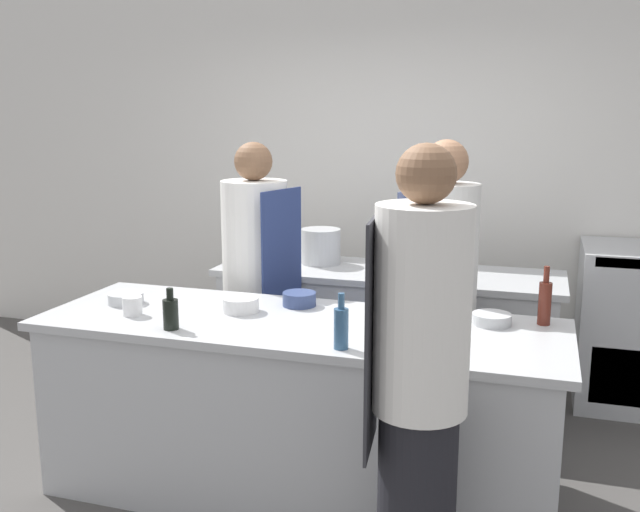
{
  "coord_description": "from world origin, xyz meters",
  "views": [
    {
      "loc": [
        1.09,
        -3.1,
        1.88
      ],
      "look_at": [
        0.0,
        0.35,
        1.14
      ],
      "focal_mm": 40.0,
      "sensor_mm": 36.0,
      "label": 1
    }
  ],
  "objects_px": {
    "bottle_vinegar": "(171,313)",
    "chef_at_pass_far": "(441,304)",
    "chef_at_prep_near": "(419,389)",
    "bottle_wine": "(545,302)",
    "chef_at_stove": "(256,286)",
    "bowl_mixing_large": "(126,298)",
    "bottle_olive_oil": "(341,327)",
    "bowl_prep_small": "(299,299)",
    "bottle_cooking_oil": "(399,297)",
    "cup": "(132,306)",
    "bowl_wooden_salad": "(241,305)",
    "bowl_ceramic_blue": "(492,319)",
    "stockpot": "(321,246)"
  },
  "relations": [
    {
      "from": "bottle_vinegar",
      "to": "chef_at_pass_far",
      "type": "bearing_deg",
      "value": 38.61
    },
    {
      "from": "chef_at_prep_near",
      "to": "bottle_wine",
      "type": "distance_m",
      "value": 1.07
    },
    {
      "from": "chef_at_stove",
      "to": "bottle_vinegar",
      "type": "distance_m",
      "value": 1.05
    },
    {
      "from": "chef_at_stove",
      "to": "bowl_mixing_large",
      "type": "xyz_separation_m",
      "value": [
        -0.44,
        -0.72,
        0.07
      ]
    },
    {
      "from": "chef_at_stove",
      "to": "chef_at_pass_far",
      "type": "relative_size",
      "value": 0.98
    },
    {
      "from": "bottle_olive_oil",
      "to": "bowl_prep_small",
      "type": "height_order",
      "value": "bottle_olive_oil"
    },
    {
      "from": "bottle_wine",
      "to": "bottle_cooking_oil",
      "type": "xyz_separation_m",
      "value": [
        -0.68,
        -0.07,
        -0.01
      ]
    },
    {
      "from": "chef_at_stove",
      "to": "cup",
      "type": "relative_size",
      "value": 17.87
    },
    {
      "from": "bottle_wine",
      "to": "bowl_wooden_salad",
      "type": "bearing_deg",
      "value": -171.01
    },
    {
      "from": "bottle_wine",
      "to": "bottle_cooking_oil",
      "type": "distance_m",
      "value": 0.68
    },
    {
      "from": "bottle_wine",
      "to": "bowl_mixing_large",
      "type": "height_order",
      "value": "bottle_wine"
    },
    {
      "from": "bottle_vinegar",
      "to": "bowl_wooden_salad",
      "type": "bearing_deg",
      "value": 62.42
    },
    {
      "from": "bowl_prep_small",
      "to": "cup",
      "type": "xyz_separation_m",
      "value": [
        -0.73,
        -0.41,
        0.01
      ]
    },
    {
      "from": "bottle_olive_oil",
      "to": "chef_at_stove",
      "type": "bearing_deg",
      "value": 127.87
    },
    {
      "from": "bottle_vinegar",
      "to": "cup",
      "type": "distance_m",
      "value": 0.33
    },
    {
      "from": "bowl_ceramic_blue",
      "to": "bowl_wooden_salad",
      "type": "height_order",
      "value": "bowl_wooden_salad"
    },
    {
      "from": "chef_at_pass_far",
      "to": "bottle_wine",
      "type": "relative_size",
      "value": 6.2
    },
    {
      "from": "bottle_wine",
      "to": "bowl_mixing_large",
      "type": "relative_size",
      "value": 1.54
    },
    {
      "from": "bowl_mixing_large",
      "to": "bowl_prep_small",
      "type": "xyz_separation_m",
      "value": [
        0.88,
        0.23,
        0.01
      ]
    },
    {
      "from": "chef_at_prep_near",
      "to": "bottle_olive_oil",
      "type": "distance_m",
      "value": 0.53
    },
    {
      "from": "chef_at_prep_near",
      "to": "chef_at_stove",
      "type": "height_order",
      "value": "chef_at_prep_near"
    },
    {
      "from": "bowl_prep_small",
      "to": "bottle_olive_oil",
      "type": "bearing_deg",
      "value": -56.42
    },
    {
      "from": "stockpot",
      "to": "bowl_ceramic_blue",
      "type": "bearing_deg",
      "value": -42.1
    },
    {
      "from": "bowl_prep_small",
      "to": "cup",
      "type": "distance_m",
      "value": 0.83
    },
    {
      "from": "bowl_mixing_large",
      "to": "bowl_wooden_salad",
      "type": "distance_m",
      "value": 0.64
    },
    {
      "from": "bottle_vinegar",
      "to": "bowl_mixing_large",
      "type": "xyz_separation_m",
      "value": [
        -0.45,
        0.32,
        -0.05
      ]
    },
    {
      "from": "bowl_wooden_salad",
      "to": "cup",
      "type": "height_order",
      "value": "cup"
    },
    {
      "from": "chef_at_pass_far",
      "to": "chef_at_prep_near",
      "type": "bearing_deg",
      "value": -161.12
    },
    {
      "from": "chef_at_pass_far",
      "to": "bowl_prep_small",
      "type": "relative_size",
      "value": 10.08
    },
    {
      "from": "chef_at_stove",
      "to": "bottle_cooking_oil",
      "type": "bearing_deg",
      "value": 78.08
    },
    {
      "from": "bowl_wooden_salad",
      "to": "bowl_prep_small",
      "type": "bearing_deg",
      "value": 38.63
    },
    {
      "from": "bottle_vinegar",
      "to": "bowl_mixing_large",
      "type": "height_order",
      "value": "bottle_vinegar"
    },
    {
      "from": "chef_at_pass_far",
      "to": "stockpot",
      "type": "relative_size",
      "value": 6.69
    },
    {
      "from": "chef_at_stove",
      "to": "bowl_mixing_large",
      "type": "distance_m",
      "value": 0.84
    },
    {
      "from": "chef_at_pass_far",
      "to": "cup",
      "type": "bearing_deg",
      "value": 132.3
    },
    {
      "from": "chef_at_pass_far",
      "to": "bowl_mixing_large",
      "type": "relative_size",
      "value": 9.55
    },
    {
      "from": "bowl_prep_small",
      "to": "bottle_cooking_oil",
      "type": "bearing_deg",
      "value": -4.18
    },
    {
      "from": "bottle_cooking_oil",
      "to": "cup",
      "type": "xyz_separation_m",
      "value": [
        -1.25,
        -0.37,
        -0.05
      ]
    },
    {
      "from": "bowl_mixing_large",
      "to": "bowl_ceramic_blue",
      "type": "distance_m",
      "value": 1.86
    },
    {
      "from": "bottle_wine",
      "to": "chef_at_prep_near",
      "type": "bearing_deg",
      "value": -113.51
    },
    {
      "from": "bowl_prep_small",
      "to": "cup",
      "type": "relative_size",
      "value": 1.81
    },
    {
      "from": "chef_at_pass_far",
      "to": "stockpot",
      "type": "xyz_separation_m",
      "value": [
        -0.89,
        0.69,
        0.14
      ]
    },
    {
      "from": "bottle_wine",
      "to": "chef_at_stove",
      "type": "bearing_deg",
      "value": 164.78
    },
    {
      "from": "bottle_olive_oil",
      "to": "chef_at_pass_far",
      "type": "bearing_deg",
      "value": 72.36
    },
    {
      "from": "chef_at_stove",
      "to": "bowl_ceramic_blue",
      "type": "distance_m",
      "value": 1.51
    },
    {
      "from": "chef_at_stove",
      "to": "bottle_vinegar",
      "type": "bearing_deg",
      "value": 16.89
    },
    {
      "from": "bottle_vinegar",
      "to": "bowl_prep_small",
      "type": "xyz_separation_m",
      "value": [
        0.43,
        0.56,
        -0.04
      ]
    },
    {
      "from": "bottle_vinegar",
      "to": "bowl_ceramic_blue",
      "type": "relative_size",
      "value": 1.05
    },
    {
      "from": "bowl_ceramic_blue",
      "to": "stockpot",
      "type": "xyz_separation_m",
      "value": [
        -1.18,
        1.07,
        0.09
      ]
    },
    {
      "from": "bowl_ceramic_blue",
      "to": "chef_at_stove",
      "type": "bearing_deg",
      "value": 159.83
    }
  ]
}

